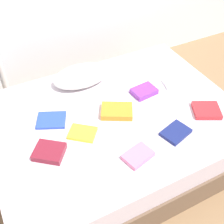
{
  "coord_description": "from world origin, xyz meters",
  "views": [
    {
      "loc": [
        -0.77,
        -1.45,
        2.08
      ],
      "look_at": [
        0.0,
        0.05,
        0.48
      ],
      "focal_mm": 45.72,
      "sensor_mm": 36.0,
      "label": 1
    }
  ],
  "objects_px": {
    "textbook_navy": "(176,132)",
    "textbook_blue": "(51,120)",
    "textbook_orange": "(117,111)",
    "textbook_yellow": "(83,133)",
    "bed": "(115,135)",
    "textbook_pink": "(138,156)",
    "pillow": "(81,76)",
    "textbook_maroon": "(49,152)",
    "textbook_white": "(175,83)",
    "textbook_red": "(206,110)",
    "textbook_purple": "(144,91)"
  },
  "relations": [
    {
      "from": "textbook_white",
      "to": "textbook_pink",
      "type": "xyz_separation_m",
      "value": [
        -0.72,
        -0.55,
        0.01
      ]
    },
    {
      "from": "bed",
      "to": "textbook_blue",
      "type": "distance_m",
      "value": 0.57
    },
    {
      "from": "pillow",
      "to": "textbook_pink",
      "type": "relative_size",
      "value": 2.54
    },
    {
      "from": "textbook_yellow",
      "to": "pillow",
      "type": "bearing_deg",
      "value": 107.18
    },
    {
      "from": "textbook_navy",
      "to": "textbook_blue",
      "type": "distance_m",
      "value": 0.95
    },
    {
      "from": "textbook_yellow",
      "to": "textbook_navy",
      "type": "xyz_separation_m",
      "value": [
        0.62,
        -0.31,
        0.0
      ]
    },
    {
      "from": "textbook_yellow",
      "to": "textbook_purple",
      "type": "bearing_deg",
      "value": 55.99
    },
    {
      "from": "bed",
      "to": "textbook_orange",
      "type": "xyz_separation_m",
      "value": [
        0.02,
        0.0,
        0.28
      ]
    },
    {
      "from": "textbook_maroon",
      "to": "textbook_yellow",
      "type": "relative_size",
      "value": 1.03
    },
    {
      "from": "textbook_red",
      "to": "textbook_maroon",
      "type": "bearing_deg",
      "value": -160.65
    },
    {
      "from": "pillow",
      "to": "textbook_maroon",
      "type": "height_order",
      "value": "pillow"
    },
    {
      "from": "textbook_purple",
      "to": "textbook_blue",
      "type": "bearing_deg",
      "value": 171.43
    },
    {
      "from": "textbook_blue",
      "to": "textbook_pink",
      "type": "distance_m",
      "value": 0.74
    },
    {
      "from": "pillow",
      "to": "textbook_orange",
      "type": "relative_size",
      "value": 2.06
    },
    {
      "from": "pillow",
      "to": "textbook_pink",
      "type": "height_order",
      "value": "pillow"
    },
    {
      "from": "textbook_red",
      "to": "textbook_navy",
      "type": "bearing_deg",
      "value": -140.72
    },
    {
      "from": "textbook_blue",
      "to": "textbook_red",
      "type": "bearing_deg",
      "value": 2.03
    },
    {
      "from": "textbook_red",
      "to": "pillow",
      "type": "bearing_deg",
      "value": 158.85
    },
    {
      "from": "textbook_white",
      "to": "textbook_pink",
      "type": "distance_m",
      "value": 0.91
    },
    {
      "from": "textbook_blue",
      "to": "textbook_pink",
      "type": "bearing_deg",
      "value": -31.1
    },
    {
      "from": "textbook_maroon",
      "to": "textbook_yellow",
      "type": "xyz_separation_m",
      "value": [
        0.28,
        0.07,
        -0.01
      ]
    },
    {
      "from": "textbook_yellow",
      "to": "textbook_orange",
      "type": "xyz_separation_m",
      "value": [
        0.33,
        0.08,
        0.01
      ]
    },
    {
      "from": "textbook_yellow",
      "to": "textbook_pink",
      "type": "xyz_separation_m",
      "value": [
        0.26,
        -0.37,
        0.01
      ]
    },
    {
      "from": "textbook_red",
      "to": "bed",
      "type": "bearing_deg",
      "value": -178.56
    },
    {
      "from": "textbook_yellow",
      "to": "textbook_blue",
      "type": "height_order",
      "value": "textbook_yellow"
    },
    {
      "from": "textbook_yellow",
      "to": "textbook_white",
      "type": "bearing_deg",
      "value": 49.7
    },
    {
      "from": "textbook_red",
      "to": "textbook_pink",
      "type": "height_order",
      "value": "textbook_red"
    },
    {
      "from": "textbook_yellow",
      "to": "textbook_pink",
      "type": "distance_m",
      "value": 0.45
    },
    {
      "from": "textbook_yellow",
      "to": "textbook_maroon",
      "type": "bearing_deg",
      "value": -126.97
    },
    {
      "from": "textbook_navy",
      "to": "textbook_purple",
      "type": "bearing_deg",
      "value": 69.42
    },
    {
      "from": "textbook_navy",
      "to": "textbook_pink",
      "type": "height_order",
      "value": "textbook_pink"
    },
    {
      "from": "textbook_navy",
      "to": "textbook_blue",
      "type": "relative_size",
      "value": 0.95
    },
    {
      "from": "textbook_maroon",
      "to": "textbook_red",
      "type": "xyz_separation_m",
      "value": [
        1.25,
        -0.16,
        -0.0
      ]
    },
    {
      "from": "textbook_blue",
      "to": "pillow",
      "type": "bearing_deg",
      "value": 65.62
    },
    {
      "from": "bed",
      "to": "textbook_maroon",
      "type": "relative_size",
      "value": 9.89
    },
    {
      "from": "textbook_yellow",
      "to": "textbook_navy",
      "type": "bearing_deg",
      "value": 12.48
    },
    {
      "from": "textbook_white",
      "to": "textbook_orange",
      "type": "relative_size",
      "value": 0.83
    },
    {
      "from": "textbook_maroon",
      "to": "textbook_pink",
      "type": "bearing_deg",
      "value": 8.25
    },
    {
      "from": "bed",
      "to": "textbook_orange",
      "type": "height_order",
      "value": "textbook_orange"
    },
    {
      "from": "bed",
      "to": "textbook_maroon",
      "type": "xyz_separation_m",
      "value": [
        -0.59,
        -0.15,
        0.28
      ]
    },
    {
      "from": "textbook_orange",
      "to": "pillow",
      "type": "bearing_deg",
      "value": 129.31
    },
    {
      "from": "bed",
      "to": "textbook_white",
      "type": "xyz_separation_m",
      "value": [
        0.66,
        0.1,
        0.26
      ]
    },
    {
      "from": "textbook_navy",
      "to": "textbook_orange",
      "type": "relative_size",
      "value": 0.84
    },
    {
      "from": "textbook_yellow",
      "to": "textbook_red",
      "type": "xyz_separation_m",
      "value": [
        0.98,
        -0.23,
        0.01
      ]
    },
    {
      "from": "textbook_navy",
      "to": "textbook_orange",
      "type": "bearing_deg",
      "value": 109.66
    },
    {
      "from": "pillow",
      "to": "textbook_white",
      "type": "bearing_deg",
      "value": -28.96
    },
    {
      "from": "textbook_maroon",
      "to": "textbook_pink",
      "type": "height_order",
      "value": "textbook_maroon"
    },
    {
      "from": "pillow",
      "to": "textbook_maroon",
      "type": "relative_size",
      "value": 2.52
    },
    {
      "from": "pillow",
      "to": "textbook_blue",
      "type": "xyz_separation_m",
      "value": [
        -0.4,
        -0.35,
        -0.06
      ]
    },
    {
      "from": "textbook_maroon",
      "to": "textbook_purple",
      "type": "distance_m",
      "value": 0.97
    }
  ]
}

